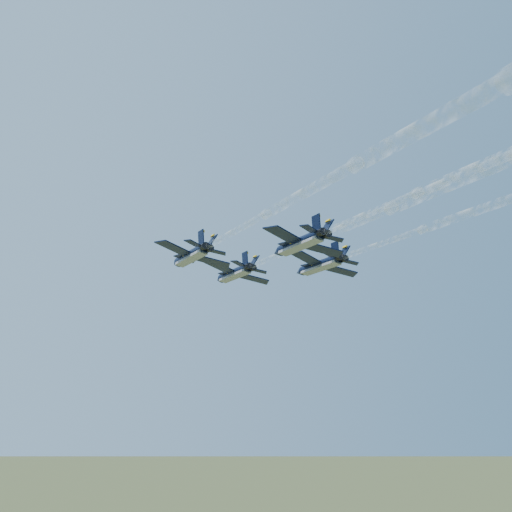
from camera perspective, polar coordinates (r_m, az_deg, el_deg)
name	(u,v)px	position (r m, az deg, el deg)	size (l,w,h in m)	color
jet_lead	(234,273)	(114.91, -1.74, -1.41)	(11.24, 14.62, 4.00)	black
jet_left	(191,256)	(101.36, -5.22, 0.02)	(11.24, 14.62, 4.00)	black
jet_right	(320,265)	(108.37, 5.15, -0.74)	(11.24, 14.62, 4.00)	black
jet_slot	(300,243)	(93.21, 3.52, 1.03)	(11.24, 14.62, 4.00)	black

